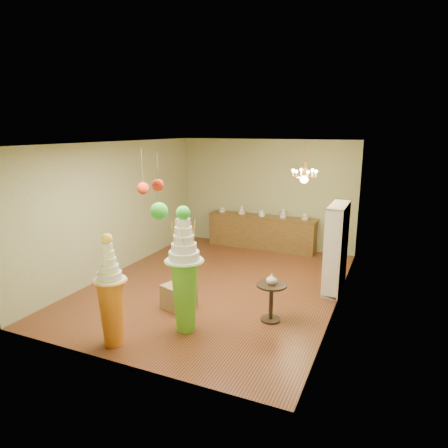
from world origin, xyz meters
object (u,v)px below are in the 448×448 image
at_px(sideboard, 261,231).
at_px(round_table, 271,297).
at_px(pedestal_green, 185,280).
at_px(pedestal_orange, 111,303).

xyz_separation_m(sideboard, round_table, (1.55, -4.08, -0.04)).
height_order(pedestal_green, round_table, pedestal_green).
bearing_deg(round_table, pedestal_green, -143.49).
height_order(pedestal_green, pedestal_orange, pedestal_green).
bearing_deg(round_table, pedestal_orange, -139.14).
distance_m(pedestal_green, round_table, 1.56).
distance_m(pedestal_green, pedestal_orange, 1.19).
relative_size(sideboard, round_table, 4.47).
bearing_deg(sideboard, pedestal_orange, -94.52).
xyz_separation_m(pedestal_green, pedestal_orange, (-0.81, -0.85, -0.19)).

